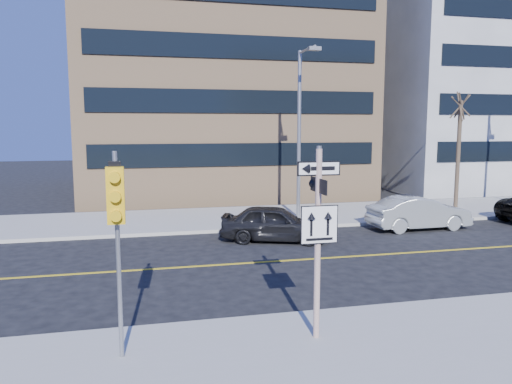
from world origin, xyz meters
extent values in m
plane|color=black|center=(0.00, 0.00, 0.00)|extent=(120.00, 120.00, 0.00)
cylinder|color=white|center=(0.00, -2.50, 2.15)|extent=(0.13, 0.13, 4.00)
cylinder|color=gray|center=(0.00, -2.50, 4.18)|extent=(0.10, 0.10, 0.06)
cube|color=black|center=(0.00, -2.50, 3.75)|extent=(0.92, 0.03, 0.30)
cube|color=black|center=(0.00, -2.50, 3.40)|extent=(0.03, 0.92, 0.30)
cube|color=white|center=(0.00, -2.58, 2.60)|extent=(0.80, 0.03, 0.80)
cylinder|color=gray|center=(-4.00, -2.50, 2.15)|extent=(0.09, 0.09, 4.00)
cube|color=gold|center=(-4.00, -2.70, 3.35)|extent=(0.32, 0.22, 1.05)
sphere|color=#8C0705|center=(-4.00, -2.82, 3.70)|extent=(0.17, 0.17, 0.17)
sphere|color=black|center=(-4.00, -2.82, 3.35)|extent=(0.17, 0.17, 0.17)
sphere|color=black|center=(-4.00, -2.82, 3.00)|extent=(0.17, 0.17, 0.17)
imported|color=black|center=(1.68, 6.98, 0.73)|extent=(3.08, 4.64, 1.47)
imported|color=gray|center=(8.61, 7.72, 0.75)|extent=(1.71, 4.60, 1.50)
cylinder|color=gray|center=(4.00, 11.00, 4.15)|extent=(0.18, 0.18, 8.00)
cylinder|color=gray|center=(4.00, 10.00, 8.05)|extent=(0.10, 2.20, 0.10)
cube|color=gray|center=(4.00, 9.00, 7.95)|extent=(0.55, 0.30, 0.16)
cylinder|color=#3B2F23|center=(13.00, 11.30, 3.05)|extent=(0.22, 0.22, 5.80)
cube|color=tan|center=(2.00, 25.00, 9.00)|extent=(18.00, 18.00, 18.00)
cube|color=gray|center=(24.00, 24.00, 7.50)|extent=(20.00, 16.00, 15.00)
camera|label=1|loc=(-3.57, -12.06, 4.60)|focal=35.00mm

